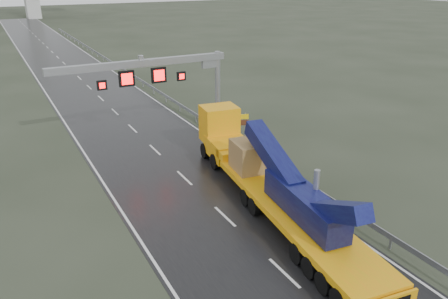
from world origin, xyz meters
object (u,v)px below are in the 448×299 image
sign_gantry (167,75)px  exit_sign_pair (240,122)px  heavy_haul_truck (260,169)px  striped_barrier (210,118)px

sign_gantry → exit_sign_pair: bearing=-36.2°
exit_sign_pair → sign_gantry: bearing=162.7°
sign_gantry → heavy_haul_truck: 13.22m
sign_gantry → striped_barrier: (4.89, 1.75, -5.00)m
heavy_haul_truck → striped_barrier: heavy_haul_truck is taller
heavy_haul_truck → striped_barrier: size_ratio=16.84×
exit_sign_pair → striped_barrier: 5.52m
sign_gantry → exit_sign_pair: size_ratio=5.95×
sign_gantry → heavy_haul_truck: bearing=-84.5°
heavy_haul_truck → exit_sign_pair: 9.73m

